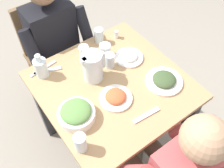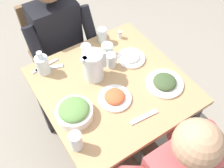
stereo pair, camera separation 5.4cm
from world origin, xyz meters
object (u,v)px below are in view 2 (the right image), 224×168
at_px(dining_table, 112,97).
at_px(diner_near, 163,167).
at_px(salad_bowl, 74,112).
at_px(water_glass_by_pitcher, 111,60).
at_px(water_pitcher, 93,66).
at_px(plate_yoghurt, 131,57).
at_px(oil_carafe, 43,65).
at_px(chair_far, 55,47).
at_px(salt_shaker, 120,35).
at_px(diner_far, 64,48).
at_px(water_glass_far_right, 102,35).
at_px(water_glass_center, 86,51).
at_px(water_glass_near_left, 76,141).
at_px(water_glass_far_left, 107,50).
at_px(plate_dolmas, 165,82).
at_px(plate_rice_curry, 115,97).

xyz_separation_m(dining_table, diner_near, (-0.04, -0.53, 0.04)).
distance_m(salad_bowl, water_glass_by_pitcher, 0.42).
bearing_deg(water_pitcher, plate_yoghurt, -0.65).
height_order(dining_table, salad_bowl, salad_bowl).
bearing_deg(oil_carafe, chair_far, 61.94).
bearing_deg(water_glass_by_pitcher, water_pitcher, -172.32).
bearing_deg(salt_shaker, chair_far, 128.77).
height_order(diner_far, salt_shaker, diner_far).
bearing_deg(salad_bowl, water_glass_far_right, 44.22).
bearing_deg(plate_yoghurt, water_glass_center, 140.32).
distance_m(diner_near, diner_far, 1.07).
bearing_deg(water_glass_by_pitcher, water_glass_near_left, -140.23).
relative_size(diner_near, oil_carafe, 7.20).
distance_m(dining_table, chair_far, 0.75).
bearing_deg(water_glass_far_left, water_glass_by_pitcher, -108.23).
relative_size(dining_table, chair_far, 0.94).
bearing_deg(salad_bowl, water_pitcher, 38.67).
bearing_deg(water_pitcher, salad_bowl, -141.33).
xyz_separation_m(dining_table, water_glass_near_left, (-0.37, -0.24, 0.20)).
distance_m(diner_far, water_glass_far_left, 0.39).
bearing_deg(salad_bowl, water_glass_by_pitcher, 28.99).
height_order(salad_bowl, water_glass_far_left, salad_bowl).
xyz_separation_m(salad_bowl, plate_dolmas, (0.55, -0.10, -0.02)).
bearing_deg(plate_rice_curry, salad_bowl, 174.04).
height_order(plate_rice_curry, water_glass_far_left, water_glass_far_left).
relative_size(water_glass_far_left, water_glass_far_right, 0.85).
relative_size(plate_yoghurt, oil_carafe, 1.11).
distance_m(plate_dolmas, oil_carafe, 0.74).
height_order(plate_dolmas, salt_shaker, salt_shaker).
height_order(diner_far, plate_yoghurt, diner_far).
bearing_deg(water_glass_center, salt_shaker, 5.12).
xyz_separation_m(water_glass_by_pitcher, oil_carafe, (-0.37, 0.18, 0.01)).
relative_size(plate_rice_curry, water_glass_far_right, 1.85).
distance_m(diner_far, water_pitcher, 0.47).
distance_m(diner_near, water_glass_center, 0.84).
bearing_deg(plate_yoghurt, salad_bowl, -160.22).
relative_size(dining_table, diner_near, 0.71).
relative_size(plate_yoghurt, water_glass_far_left, 2.07).
distance_m(chair_far, water_pitcher, 0.72).
distance_m(dining_table, water_glass_near_left, 0.48).
xyz_separation_m(diner_far, water_glass_near_left, (-0.29, -0.77, 0.16)).
distance_m(water_glass_far_right, water_glass_near_left, 0.78).
bearing_deg(water_glass_by_pitcher, plate_rice_curry, -118.50).
bearing_deg(diner_far, plate_rice_curry, -88.03).
height_order(chair_far, water_glass_center, chair_far).
bearing_deg(dining_table, plate_dolmas, -33.81).
xyz_separation_m(water_pitcher, water_glass_near_left, (-0.30, -0.35, -0.04)).
distance_m(salad_bowl, water_glass_far_left, 0.49).
height_order(water_pitcher, oil_carafe, water_pitcher).
bearing_deg(water_glass_far_right, water_glass_far_left, -108.26).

